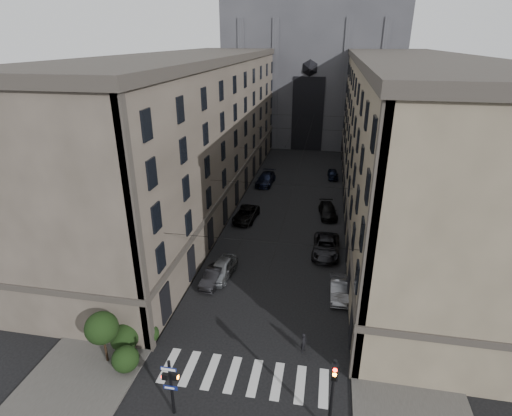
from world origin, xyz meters
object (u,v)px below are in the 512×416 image
Objects in this scene: pedestrian_signal_left at (171,384)px; car_right_midnear at (326,247)px; car_left_midfar at (246,214)px; pedestrian at (304,343)px; traffic_light_right at (333,389)px; car_left_far at (266,179)px; car_right_near at (339,289)px; car_left_midnear at (213,277)px; gothic_tower at (314,53)px; car_right_midfar at (328,211)px; car_left_near at (222,269)px; car_right_far at (333,174)px.

pedestrian_signal_left reaches higher than car_right_midnear.
car_left_midfar is 3.34× the size of pedestrian.
traffic_light_right reaches higher than car_right_midnear.
car_right_near is (10.85, -27.28, -0.12)m from car_left_far.
car_left_far is (0.29, 13.33, 0.09)m from car_left_midfar.
car_left_midfar is (0.12, 14.01, 0.07)m from car_left_midnear.
car_left_far is at bearing -98.17° from gothic_tower.
pedestrian_signal_left is 27.78m from car_left_midfar.
car_right_midfar is at bearing 91.27° from traffic_light_right.
car_left_far is at bearing 91.59° from pedestrian_signal_left.
traffic_light_right reaches higher than car_right_midfar.
traffic_light_right is at bearing -87.31° from car_right_midnear.
car_left_midfar is (-0.39, 12.78, -0.08)m from car_left_near.
car_left_far is 14.13m from car_right_midfar.
gothic_tower is at bearing 23.13° from pedestrian.
car_left_near is 10.82m from car_right_near.
car_right_midnear reaches higher than car_left_midnear.
car_right_far is at bearing 89.64° from car_right_near.
car_left_near reaches higher than car_right_near.
pedestrian is at bearing -86.82° from gothic_tower.
car_right_near is 2.72× the size of pedestrian.
car_left_midnear is 12.39m from car_right_midnear.
car_right_near is 7.40m from car_right_midnear.
car_left_near is 11.81m from pedestrian.
car_right_near reaches higher than car_left_midnear.
gothic_tower is 61.12m from car_left_near.
car_left_far reaches higher than car_left_midfar.
car_left_midnear is 14.01m from car_left_midfar.
car_left_midfar is at bearing -171.21° from car_right_midfar.
gothic_tower is 36.68× the size of pedestrian.
car_right_midnear is 14.59m from pedestrian.
car_right_far is at bearing 89.58° from car_right_midnear.
traffic_light_right is 45.38m from car_right_far.
car_right_midnear is (9.98, 7.34, 0.14)m from car_left_midnear.
car_right_far is at bearing 78.13° from car_left_near.
car_left_near reaches higher than car_right_far.
car_right_midfar is (-1.27, 16.90, 0.01)m from car_right_near.
car_right_far is (0.52, 24.68, -0.14)m from car_right_midnear.
car_right_midfar is (0.02, 9.61, -0.09)m from car_right_midnear.
car_right_near is at bearing -0.11° from car_left_near.
traffic_light_right is at bearing -47.16° from car_left_midnear.
car_right_midfar reaches higher than car_left_midnear.
car_right_midnear reaches higher than car_right_near.
car_right_midfar is at bearing -95.92° from car_right_far.
car_left_far is at bearing 96.32° from car_left_near.
car_right_midnear reaches higher than car_right_midfar.
pedestrian is at bearing -93.92° from car_right_midnear.
car_left_far is 22.16m from car_right_midnear.
car_left_near is 1.21× the size of car_right_far.
traffic_light_right is 6.84m from pedestrian.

